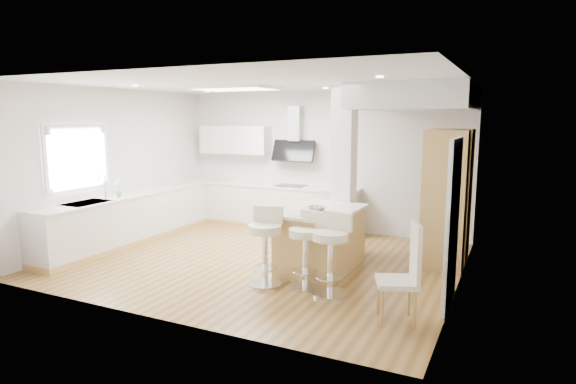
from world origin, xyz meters
The scene contains 18 objects.
ground centered at (0.00, 0.00, 0.00)m, with size 6.00×6.00×0.00m, color olive.
ceiling centered at (0.00, 0.00, 0.00)m, with size 6.00×5.00×0.02m, color silver.
wall_back centered at (0.00, 2.50, 1.40)m, with size 6.00×0.04×2.80m, color beige.
wall_left centered at (-3.00, 0.00, 1.40)m, with size 0.04×5.00×2.80m, color beige.
wall_right centered at (3.00, 0.00, 1.40)m, with size 0.04×5.00×2.80m, color beige.
skylight centered at (-0.79, 0.60, 2.77)m, with size 4.10×2.10×0.06m.
window_left centered at (-2.96, -0.90, 1.69)m, with size 0.06×1.28×1.07m.
doorway_right centered at (2.97, -0.60, 1.00)m, with size 0.05×1.00×2.10m.
counter_left centered at (-2.70, 0.23, 0.46)m, with size 0.63×4.50×1.35m.
counter_back centered at (-0.91, 2.22, 0.70)m, with size 3.62×0.63×2.50m.
pillar centered at (1.05, 0.95, 1.40)m, with size 0.35×0.35×2.80m.
soffit centered at (2.10, 1.40, 2.60)m, with size 1.78×2.20×0.40m.
oven_column centered at (2.68, 1.23, 1.05)m, with size 0.63×1.21×2.10m.
peninsula centered at (1.03, 0.02, 0.47)m, with size 1.05×1.54×0.99m.
bar_stool_a centered at (0.59, -0.94, 0.60)m, with size 0.57×0.57×1.07m.
bar_stool_b centered at (1.14, -0.80, 0.58)m, with size 0.57×0.57×1.03m.
bar_stool_c centered at (1.54, -0.91, 0.60)m, with size 0.57×0.57×1.07m.
dining_chair centered at (2.59, -1.35, 0.61)m, with size 0.57×0.57×1.14m.
Camera 1 is at (3.62, -6.56, 2.29)m, focal length 30.00 mm.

